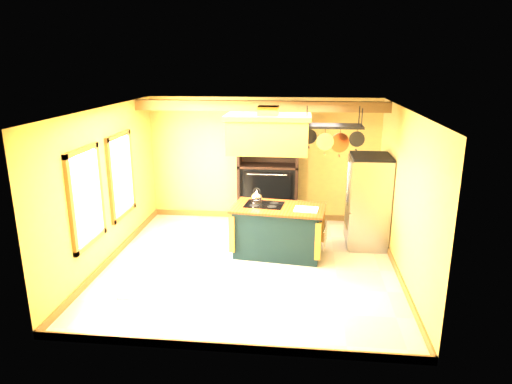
% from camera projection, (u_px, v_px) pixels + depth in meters
% --- Properties ---
extents(floor, '(5.00, 5.00, 0.00)m').
position_uv_depth(floor, '(250.00, 265.00, 7.98)').
color(floor, beige).
rests_on(floor, ground).
extents(ceiling, '(5.00, 5.00, 0.00)m').
position_uv_depth(ceiling, '(250.00, 109.00, 7.23)').
color(ceiling, white).
rests_on(ceiling, wall_back).
extents(wall_back, '(5.00, 0.02, 2.70)m').
position_uv_depth(wall_back, '(263.00, 160.00, 9.99)').
color(wall_back, '#BB9844').
rests_on(wall_back, floor).
extents(wall_front, '(5.00, 0.02, 2.70)m').
position_uv_depth(wall_front, '(224.00, 251.00, 5.22)').
color(wall_front, '#BB9844').
rests_on(wall_front, floor).
extents(wall_left, '(0.02, 5.00, 2.70)m').
position_uv_depth(wall_left, '(106.00, 187.00, 7.86)').
color(wall_left, '#BB9844').
rests_on(wall_left, floor).
extents(wall_right, '(0.02, 5.00, 2.70)m').
position_uv_depth(wall_right, '(404.00, 195.00, 7.35)').
color(wall_right, '#BB9844').
rests_on(wall_right, floor).
extents(ceiling_beam, '(5.00, 0.15, 0.20)m').
position_uv_depth(ceiling_beam, '(260.00, 106.00, 8.89)').
color(ceiling_beam, olive).
rests_on(ceiling_beam, ceiling).
extents(window_near, '(0.06, 1.06, 1.56)m').
position_uv_depth(window_near, '(87.00, 197.00, 7.08)').
color(window_near, olive).
rests_on(window_near, wall_left).
extents(window_far, '(0.06, 1.06, 1.56)m').
position_uv_depth(window_far, '(121.00, 176.00, 8.41)').
color(window_far, olive).
rests_on(window_far, wall_left).
extents(kitchen_island, '(1.74, 1.10, 1.11)m').
position_uv_depth(kitchen_island, '(278.00, 230.00, 8.31)').
color(kitchen_island, black).
rests_on(kitchen_island, floor).
extents(range_hood, '(1.46, 0.82, 0.80)m').
position_uv_depth(range_hood, '(268.00, 133.00, 7.83)').
color(range_hood, '#C07C30').
rests_on(range_hood, ceiling).
extents(pot_rack, '(1.05, 0.49, 0.79)m').
position_uv_depth(pot_rack, '(333.00, 131.00, 7.71)').
color(pot_rack, black).
rests_on(pot_rack, ceiling).
extents(refrigerator, '(0.75, 0.88, 1.72)m').
position_uv_depth(refrigerator, '(368.00, 203.00, 8.65)').
color(refrigerator, '#92959A').
rests_on(refrigerator, floor).
extents(hutch, '(1.28, 0.58, 2.27)m').
position_uv_depth(hutch, '(268.00, 183.00, 9.88)').
color(hutch, black).
rests_on(hutch, floor).
extents(floor_register, '(0.29, 0.15, 0.01)m').
position_uv_depth(floor_register, '(126.00, 297.00, 6.88)').
color(floor_register, black).
rests_on(floor_register, floor).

